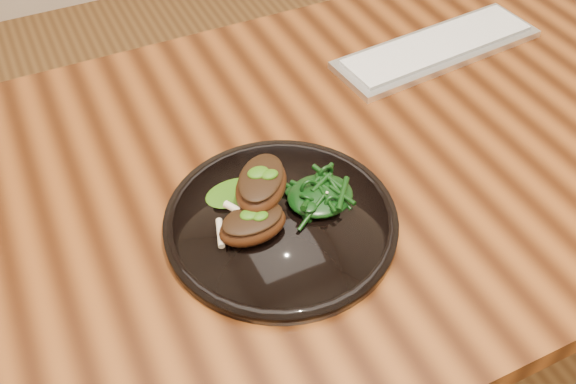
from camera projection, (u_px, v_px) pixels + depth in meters
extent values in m
cube|color=#341506|center=(319.00, 168.00, 0.96)|extent=(1.60, 0.80, 0.04)
cylinder|color=#33130B|center=(506.00, 106.00, 1.67)|extent=(0.06, 0.06, 0.71)
cylinder|color=black|center=(281.00, 222.00, 0.85)|extent=(0.31, 0.31, 0.02)
torus|color=black|center=(281.00, 221.00, 0.85)|extent=(0.31, 0.31, 0.02)
cylinder|color=black|center=(281.00, 219.00, 0.85)|extent=(0.20, 0.20, 0.00)
ellipsoid|color=#401E0C|center=(253.00, 226.00, 0.81)|extent=(0.09, 0.06, 0.03)
ellipsoid|color=black|center=(252.00, 218.00, 0.80)|extent=(0.08, 0.05, 0.01)
cylinder|color=beige|center=(220.00, 233.00, 0.81)|extent=(0.02, 0.04, 0.01)
ellipsoid|color=#1C4A07|center=(252.00, 216.00, 0.80)|extent=(0.03, 0.02, 0.01)
ellipsoid|color=#401E0C|center=(261.00, 186.00, 0.83)|extent=(0.11, 0.12, 0.04)
ellipsoid|color=black|center=(261.00, 177.00, 0.82)|extent=(0.10, 0.11, 0.01)
cylinder|color=beige|center=(240.00, 212.00, 0.81)|extent=(0.03, 0.05, 0.01)
ellipsoid|color=#1C4A07|center=(261.00, 174.00, 0.82)|extent=(0.03, 0.02, 0.01)
ellipsoid|color=#1C4A07|center=(234.00, 193.00, 0.87)|extent=(0.08, 0.05, 0.01)
ellipsoid|color=black|center=(320.00, 196.00, 0.86)|extent=(0.09, 0.08, 0.02)
cube|color=silver|center=(437.00, 49.00, 1.14)|extent=(0.40, 0.15, 0.01)
cube|color=white|center=(438.00, 44.00, 1.13)|extent=(0.37, 0.12, 0.01)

